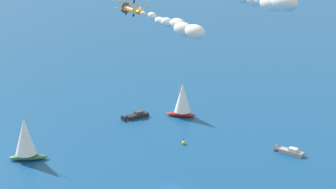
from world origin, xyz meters
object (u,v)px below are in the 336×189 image
object	(u,v)px
motorboat_mid_cluster	(287,151)
motorboat_outer_ring_c	(134,116)
sailboat_inshore	(182,100)
marker_buoy	(184,143)
biplane_lead	(132,9)
sailboat_near_centre	(25,139)

from	to	relation	value
motorboat_mid_cluster	motorboat_outer_ring_c	xyz separation A→B (m)	(26.19, 43.03, 0.06)
sailboat_inshore	marker_buoy	bearing A→B (deg)	-178.84
biplane_lead	motorboat_mid_cluster	bearing A→B (deg)	-55.91
marker_buoy	biplane_lead	world-z (taller)	biplane_lead
motorboat_mid_cluster	biplane_lead	xyz separation A→B (m)	(-26.11, 38.58, 42.11)
motorboat_mid_cluster	motorboat_outer_ring_c	size ratio (longest dim) A/B	0.91
sailboat_near_centre	sailboat_inshore	xyz separation A→B (m)	(34.39, -40.29, -0.36)
sailboat_inshore	sailboat_near_centre	bearing A→B (deg)	130.48
marker_buoy	motorboat_outer_ring_c	bearing A→B (deg)	36.81
sailboat_inshore	marker_buoy	distance (m)	23.34
sailboat_near_centre	sailboat_inshore	bearing A→B (deg)	-49.52
sailboat_near_centre	marker_buoy	size ratio (longest dim) A/B	6.10
sailboat_inshore	biplane_lead	bearing A→B (deg)	169.12
sailboat_near_centre	motorboat_outer_ring_c	bearing A→B (deg)	-38.25
marker_buoy	sailboat_inshore	bearing A→B (deg)	1.16
sailboat_inshore	motorboat_outer_ring_c	world-z (taller)	sailboat_inshore
motorboat_mid_cluster	biplane_lead	size ratio (longest dim) A/B	1.10
sailboat_inshore	marker_buoy	world-z (taller)	sailboat_inshore
sailboat_near_centre	marker_buoy	bearing A→B (deg)	-74.09
sailboat_inshore	motorboat_mid_cluster	bearing A→B (deg)	-135.30
sailboat_near_centre	marker_buoy	xyz separation A→B (m)	(11.62, -40.75, -5.45)
sailboat_inshore	motorboat_mid_cluster	world-z (taller)	sailboat_inshore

